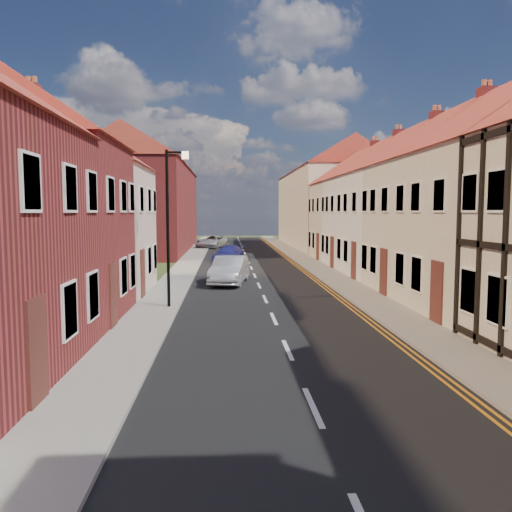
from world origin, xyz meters
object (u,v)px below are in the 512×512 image
car_far (229,254)px  car_mid (230,270)px  car_distant (212,242)px  lamppost (170,218)px

car_far → car_mid: bearing=-74.3°
car_far → car_distant: size_ratio=0.83×
car_mid → car_far: size_ratio=1.09×
lamppost → car_mid: lamppost is taller
lamppost → car_distant: lamppost is taller
car_mid → car_distant: car_mid is taller
lamppost → car_far: 18.86m
car_mid → lamppost: bearing=-99.3°
lamppost → car_far: bearing=82.9°
car_mid → car_far: bearing=99.5°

